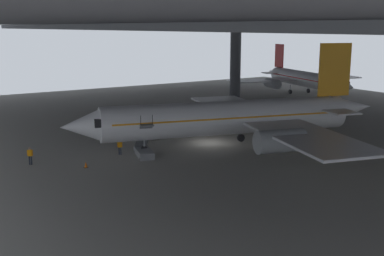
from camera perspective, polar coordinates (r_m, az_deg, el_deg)
name	(u,v)px	position (r m, az deg, el deg)	size (l,w,h in m)	color
ground_plane	(210,143)	(56.24, 2.11, -1.77)	(110.00, 110.00, 0.00)	gray
hangar_structure	(300,19)	(63.46, 12.77, 12.54)	(121.00, 99.00, 14.92)	#4C4F54
airplane_main	(233,118)	(53.37, 4.85, 1.25)	(35.72, 36.27, 11.50)	white
boarding_stairs	(144,149)	(50.54, -5.73, -2.55)	(4.42, 2.43, 4.66)	slate
crew_worker_near_nose	(30,155)	(49.74, -18.71, -3.03)	(0.35, 0.51, 1.76)	#232838
crew_worker_by_stairs	(120,146)	(51.35, -8.58, -2.17)	(0.37, 0.49, 1.62)	#232838
airplane_distant	(304,79)	(98.55, 13.21, 5.70)	(29.63, 29.05, 9.63)	white
traffic_cone_orange	(86,165)	(47.47, -12.52, -4.29)	(0.36, 0.36, 0.60)	black
baggage_tug	(327,150)	(52.92, 15.71, -2.51)	(1.73, 2.42, 0.90)	yellow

